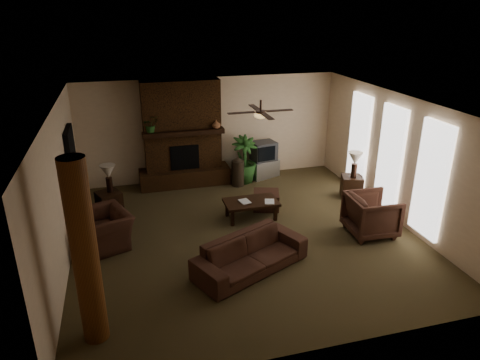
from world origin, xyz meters
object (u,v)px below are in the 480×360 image
object	(u,v)px
log_column	(85,254)
lamp_right	(355,160)
sofa	(251,249)
coffee_table	(251,203)
tv_stand	(263,168)
side_table_right	(352,187)
armchair_left	(102,224)
floor_plant	(244,169)
side_table_left	(109,203)
lamp_left	(108,173)
ottoman	(266,200)
floor_vase	(238,170)
armchair_right	(372,213)

from	to	relation	value
log_column	lamp_right	size ratio (longest dim) A/B	4.31
sofa	coffee_table	size ratio (longest dim) A/B	1.82
tv_stand	side_table_right	world-z (taller)	side_table_right
armchair_left	floor_plant	xyz separation A→B (m)	(3.67, 2.61, -0.13)
sofa	side_table_left	world-z (taller)	sofa
lamp_left	lamp_right	xyz separation A→B (m)	(5.87, -0.64, 0.00)
sofa	ottoman	distance (m)	2.69
coffee_table	side_table_left	distance (m)	3.29
floor_vase	log_column	bearing A→B (deg)	-124.59
coffee_table	lamp_left	world-z (taller)	lamp_left
side_table_left	side_table_right	world-z (taller)	same
armchair_right	lamp_left	distance (m)	5.87
sofa	lamp_left	size ratio (longest dim) A/B	3.35
armchair_right	floor_plant	world-z (taller)	armchair_right
side_table_right	sofa	bearing A→B (deg)	-143.72
coffee_table	lamp_left	bearing A→B (deg)	160.23
log_column	side_table_right	distance (m)	7.18
lamp_left	armchair_left	bearing A→B (deg)	-95.98
floor_vase	lamp_left	distance (m)	3.44
lamp_left	armchair_right	bearing A→B (deg)	-24.87
ottoman	lamp_right	xyz separation A→B (m)	(2.30, 0.02, 0.80)
sofa	floor_plant	world-z (taller)	sofa
ottoman	lamp_right	world-z (taller)	lamp_right
floor_vase	lamp_right	world-z (taller)	lamp_right
coffee_table	ottoman	size ratio (longest dim) A/B	2.00
armchair_left	tv_stand	distance (m)	5.14
coffee_table	lamp_right	world-z (taller)	lamp_right
coffee_table	floor_vase	bearing A→B (deg)	83.69
sofa	armchair_right	bearing A→B (deg)	-12.28
armchair_right	log_column	bearing A→B (deg)	110.10
tv_stand	side_table_right	distance (m)	2.60
log_column	lamp_left	xyz separation A→B (m)	(0.23, 4.21, -0.40)
armchair_right	floor_plant	bearing A→B (deg)	29.13
side_table_left	lamp_left	bearing A→B (deg)	32.70
floor_plant	side_table_right	distance (m)	2.91
ottoman	floor_vase	xyz separation A→B (m)	(-0.29, 1.54, 0.23)
sofa	tv_stand	size ratio (longest dim) A/B	2.57
coffee_table	floor_vase	xyz separation A→B (m)	(0.22, 1.98, 0.06)
log_column	sofa	distance (m)	3.07
armchair_right	floor_vase	xyz separation A→B (m)	(-2.02, 3.34, -0.05)
sofa	coffee_table	world-z (taller)	sofa
armchair_right	lamp_left	xyz separation A→B (m)	(-5.30, 2.46, 0.51)
floor_vase	armchair_left	bearing A→B (deg)	-145.41
sofa	ottoman	world-z (taller)	sofa
log_column	side_table_left	distance (m)	4.33
log_column	side_table_right	world-z (taller)	log_column
side_table_right	log_column	bearing A→B (deg)	-149.35
side_table_right	lamp_right	bearing A→B (deg)	-90.00
floor_plant	ottoman	bearing A→B (deg)	-88.13
floor_vase	lamp_right	distance (m)	3.05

